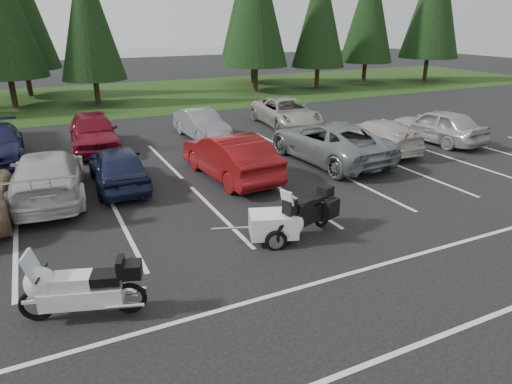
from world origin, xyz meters
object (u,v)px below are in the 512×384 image
object	(u,v)px
car_far_3	(202,124)
adventure_motorcycle	(306,209)
car_near_3	(48,176)
car_near_5	(230,156)
car_near_6	(329,141)
car_far_2	(93,131)
car_near_4	(118,166)
touring_motorcycle	(81,284)
car_near_8	(438,126)
cargo_trailer	(273,227)
car_far_4	(286,112)
car_near_7	(377,135)

from	to	relation	value
car_far_3	adventure_motorcycle	size ratio (longest dim) A/B	1.62
car_near_3	car_near_5	bearing A→B (deg)	179.08
car_near_6	car_far_2	xyz separation A→B (m)	(-8.29, 5.88, 0.02)
car_near_4	touring_motorcycle	xyz separation A→B (m)	(-1.97, -7.21, 0.01)
car_near_3	car_near_6	size ratio (longest dim) A/B	0.92
car_near_6	touring_motorcycle	world-z (taller)	car_near_6
car_near_4	adventure_motorcycle	size ratio (longest dim) A/B	1.67
car_near_4	car_near_8	bearing A→B (deg)	-179.36
car_near_5	cargo_trailer	bearing A→B (deg)	74.66
car_far_2	touring_motorcycle	size ratio (longest dim) A/B	1.82
car_far_4	car_near_8	bearing A→B (deg)	-47.55
car_near_4	car_near_8	xyz separation A→B (m)	(14.46, -0.31, 0.05)
car_far_3	cargo_trailer	bearing A→B (deg)	-104.04
car_near_7	car_far_4	size ratio (longest dim) A/B	0.89
car_far_3	touring_motorcycle	distance (m)	14.13
car_near_5	cargo_trailer	distance (m)	5.29
car_near_8	touring_motorcycle	xyz separation A→B (m)	(-16.44, -6.90, -0.04)
car_near_5	car_near_8	size ratio (longest dim) A/B	1.08
car_near_5	adventure_motorcycle	xyz separation A→B (m)	(-0.08, -5.27, -0.04)
car_near_7	cargo_trailer	xyz separation A→B (m)	(-8.20, -5.82, -0.27)
car_near_7	car_near_5	bearing A→B (deg)	7.45
car_near_4	car_near_6	size ratio (longest dim) A/B	0.73
touring_motorcycle	car_far_4	bearing A→B (deg)	65.67
cargo_trailer	adventure_motorcycle	world-z (taller)	adventure_motorcycle
car_near_8	car_far_3	world-z (taller)	car_near_8
touring_motorcycle	cargo_trailer	size ratio (longest dim) A/B	1.51
car_near_6	car_far_2	distance (m)	10.16
car_near_5	adventure_motorcycle	bearing A→B (deg)	84.53
car_far_2	touring_motorcycle	xyz separation A→B (m)	(-1.88, -12.48, -0.09)
car_near_7	cargo_trailer	world-z (taller)	car_near_7
car_near_5	touring_motorcycle	xyz separation A→B (m)	(-5.76, -6.40, -0.08)
car_near_5	car_far_2	bearing A→B (deg)	-62.07
car_far_3	touring_motorcycle	world-z (taller)	touring_motorcycle
adventure_motorcycle	car_near_3	bearing A→B (deg)	114.69
cargo_trailer	car_near_5	bearing A→B (deg)	98.66
car_near_7	car_far_2	distance (m)	12.36
car_near_4	car_near_7	size ratio (longest dim) A/B	0.91
car_far_4	cargo_trailer	size ratio (longest dim) A/B	2.97
car_far_4	car_near_7	bearing A→B (deg)	-73.69
car_near_7	car_near_8	xyz separation A→B (m)	(3.45, -0.14, 0.10)
car_near_6	car_near_7	size ratio (longest dim) A/B	1.25
car_far_2	cargo_trailer	distance (m)	11.64
car_near_7	adventure_motorcycle	bearing A→B (deg)	41.39
car_near_7	car_near_6	bearing A→B (deg)	11.18
car_near_8	car_far_2	bearing A→B (deg)	-26.59
touring_motorcycle	car_near_7	bearing A→B (deg)	46.49
car_near_3	cargo_trailer	xyz separation A→B (m)	(5.01, -5.82, -0.37)
car_near_6	car_near_4	bearing A→B (deg)	-7.48
car_near_3	car_near_5	size ratio (longest dim) A/B	1.08
car_near_5	touring_motorcycle	world-z (taller)	car_near_5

